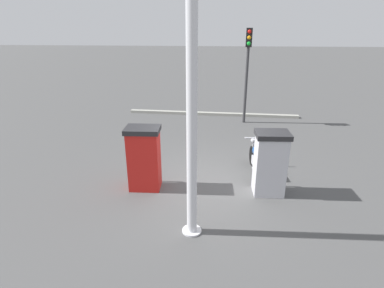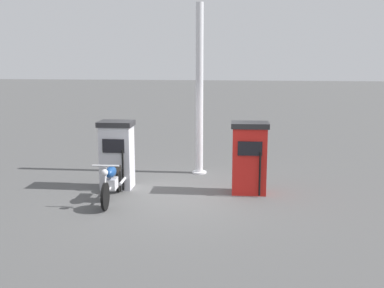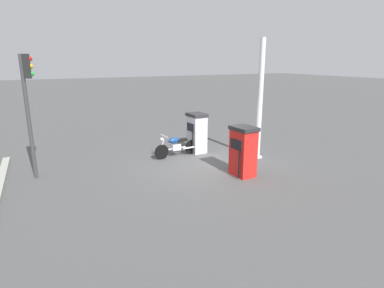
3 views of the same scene
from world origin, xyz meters
name	(u,v)px [view 3 (image 3 of 3)]	position (x,y,z in m)	size (l,w,h in m)	color
ground_plane	(206,164)	(0.00, 0.00, 0.00)	(120.00, 120.00, 0.00)	#4C4C4C
fuel_pump_near	(197,133)	(-0.47, -1.57, 0.82)	(0.68, 0.83, 1.62)	silver
fuel_pump_far	(243,151)	(-0.47, 1.57, 0.84)	(0.69, 0.87, 1.65)	red
motorcycle_near_pump	(176,145)	(0.56, -1.37, 0.46)	(1.94, 0.56, 0.93)	black
roadside_traffic_light	(28,96)	(5.53, -1.40, 2.65)	(0.38, 0.25, 3.90)	#38383A
canopy_support_pole	(260,102)	(-2.21, 0.21, 2.18)	(0.40, 0.40, 4.50)	silver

